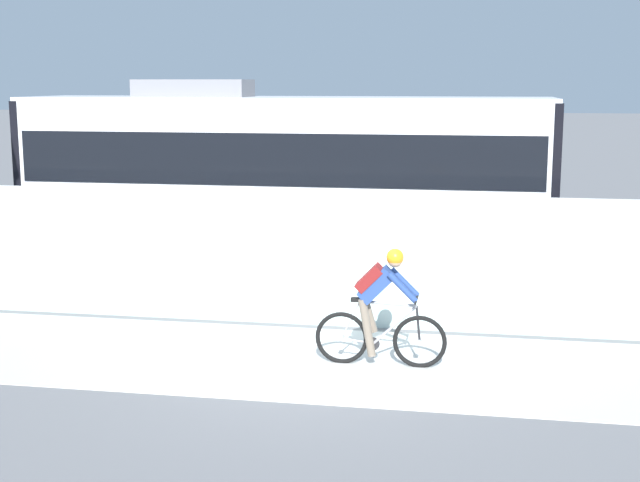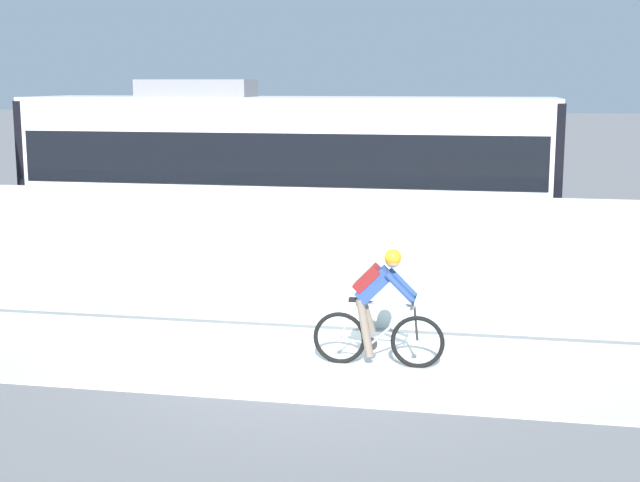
% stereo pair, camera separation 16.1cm
% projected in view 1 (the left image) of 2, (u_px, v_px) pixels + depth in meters
% --- Properties ---
extents(ground_plane, '(200.00, 200.00, 0.00)m').
position_uv_depth(ground_plane, '(315.00, 362.00, 12.10)').
color(ground_plane, slate).
extents(bike_path_deck, '(32.00, 3.20, 0.01)m').
position_uv_depth(bike_path_deck, '(315.00, 362.00, 12.10)').
color(bike_path_deck, beige).
rests_on(bike_path_deck, ground).
extents(glass_parapet, '(32.00, 0.05, 1.02)m').
position_uv_depth(glass_parapet, '(337.00, 294.00, 13.80)').
color(glass_parapet, '#ADC6C1').
rests_on(glass_parapet, ground).
extents(concrete_barrier_wall, '(32.00, 0.36, 1.85)m').
position_uv_depth(concrete_barrier_wall, '(353.00, 247.00, 15.47)').
color(concrete_barrier_wall, white).
rests_on(concrete_barrier_wall, ground).
extents(tram_rail_near, '(32.00, 0.08, 0.01)m').
position_uv_depth(tram_rail_near, '(370.00, 269.00, 18.04)').
color(tram_rail_near, '#595654').
rests_on(tram_rail_near, ground).
extents(tram_rail_far, '(32.00, 0.08, 0.01)m').
position_uv_depth(tram_rail_far, '(378.00, 256.00, 19.43)').
color(tram_rail_far, '#595654').
rests_on(tram_rail_far, ground).
extents(tram, '(11.06, 2.54, 3.81)m').
position_uv_depth(tram, '(285.00, 172.00, 18.73)').
color(tram, silver).
rests_on(tram, ground).
extents(cyclist_on_bike, '(1.77, 0.58, 1.61)m').
position_uv_depth(cyclist_on_bike, '(380.00, 308.00, 11.80)').
color(cyclist_on_bike, black).
rests_on(cyclist_on_bike, ground).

